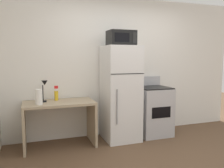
{
  "coord_description": "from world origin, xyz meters",
  "views": [
    {
      "loc": [
        -1.65,
        -2.56,
        1.48
      ],
      "look_at": [
        -0.37,
        1.1,
        1.04
      ],
      "focal_mm": 37.64,
      "sensor_mm": 36.0,
      "label": 1
    }
  ],
  "objects_px": {
    "microwave": "(121,38)",
    "desk": "(59,115)",
    "oven_range": "(153,110)",
    "spray_bottle": "(56,95)",
    "refrigerator": "(120,93)",
    "paper_towel_roll": "(39,97)",
    "desk_lamp": "(44,87)"
  },
  "relations": [
    {
      "from": "desk_lamp",
      "to": "oven_range",
      "type": "xyz_separation_m",
      "value": [
        1.99,
        -0.05,
        -0.52
      ]
    },
    {
      "from": "desk_lamp",
      "to": "paper_towel_roll",
      "type": "bearing_deg",
      "value": -114.76
    },
    {
      "from": "desk",
      "to": "paper_towel_roll",
      "type": "distance_m",
      "value": 0.49
    },
    {
      "from": "spray_bottle",
      "to": "refrigerator",
      "type": "relative_size",
      "value": 0.15
    },
    {
      "from": "microwave",
      "to": "spray_bottle",
      "type": "bearing_deg",
      "value": 170.64
    },
    {
      "from": "desk_lamp",
      "to": "refrigerator",
      "type": "bearing_deg",
      "value": -3.53
    },
    {
      "from": "desk_lamp",
      "to": "oven_range",
      "type": "distance_m",
      "value": 2.06
    },
    {
      "from": "spray_bottle",
      "to": "oven_range",
      "type": "relative_size",
      "value": 0.23
    },
    {
      "from": "refrigerator",
      "to": "desk",
      "type": "bearing_deg",
      "value": 179.3
    },
    {
      "from": "refrigerator",
      "to": "oven_range",
      "type": "bearing_deg",
      "value": 2.28
    },
    {
      "from": "desk",
      "to": "oven_range",
      "type": "relative_size",
      "value": 1.04
    },
    {
      "from": "desk_lamp",
      "to": "refrigerator",
      "type": "distance_m",
      "value": 1.32
    },
    {
      "from": "paper_towel_roll",
      "to": "oven_range",
      "type": "distance_m",
      "value": 2.13
    },
    {
      "from": "microwave",
      "to": "oven_range",
      "type": "relative_size",
      "value": 0.42
    },
    {
      "from": "desk",
      "to": "microwave",
      "type": "bearing_deg",
      "value": -1.82
    },
    {
      "from": "desk_lamp",
      "to": "desk",
      "type": "bearing_deg",
      "value": -16.79
    },
    {
      "from": "microwave",
      "to": "desk",
      "type": "bearing_deg",
      "value": 178.18
    },
    {
      "from": "desk_lamp",
      "to": "oven_range",
      "type": "height_order",
      "value": "desk_lamp"
    },
    {
      "from": "paper_towel_roll",
      "to": "oven_range",
      "type": "xyz_separation_m",
      "value": [
        2.08,
        0.15,
        -0.4
      ]
    },
    {
      "from": "desk",
      "to": "spray_bottle",
      "type": "height_order",
      "value": "spray_bottle"
    },
    {
      "from": "refrigerator",
      "to": "oven_range",
      "type": "height_order",
      "value": "refrigerator"
    },
    {
      "from": "desk",
      "to": "desk_lamp",
      "type": "bearing_deg",
      "value": 163.21
    },
    {
      "from": "desk",
      "to": "refrigerator",
      "type": "xyz_separation_m",
      "value": [
        1.08,
        -0.01,
        0.32
      ]
    },
    {
      "from": "refrigerator",
      "to": "paper_towel_roll",
      "type": "bearing_deg",
      "value": -174.91
    },
    {
      "from": "refrigerator",
      "to": "microwave",
      "type": "distance_m",
      "value": 0.97
    },
    {
      "from": "desk",
      "to": "refrigerator",
      "type": "distance_m",
      "value": 1.13
    },
    {
      "from": "desk_lamp",
      "to": "oven_range",
      "type": "bearing_deg",
      "value": -1.54
    },
    {
      "from": "refrigerator",
      "to": "spray_bottle",
      "type": "bearing_deg",
      "value": 171.71
    },
    {
      "from": "desk_lamp",
      "to": "oven_range",
      "type": "relative_size",
      "value": 0.32
    },
    {
      "from": "desk",
      "to": "microwave",
      "type": "distance_m",
      "value": 1.68
    },
    {
      "from": "spray_bottle",
      "to": "refrigerator",
      "type": "xyz_separation_m",
      "value": [
        1.11,
        -0.16,
        -0.01
      ]
    },
    {
      "from": "paper_towel_roll",
      "to": "refrigerator",
      "type": "relative_size",
      "value": 0.14
    }
  ]
}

